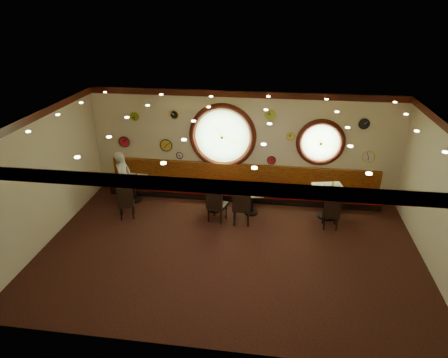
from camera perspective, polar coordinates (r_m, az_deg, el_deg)
The scene contains 49 objects.
floor at distance 9.75m, azimuth 0.81°, elevation -10.09°, with size 9.00×6.00×0.00m, color black.
ceiling at distance 8.35m, azimuth 0.94°, elevation 8.26°, with size 9.00×6.00×0.02m, color gold.
wall_back at distance 11.69m, azimuth 2.72°, elevation 4.83°, with size 9.00×0.02×3.20m, color beige.
wall_front at distance 6.41m, azimuth -2.58°, elevation -13.45°, with size 9.00×0.02×3.20m, color beige.
wall_left at distance 10.44m, azimuth -24.45°, elevation 0.04°, with size 0.02×6.00×3.20m, color beige.
wall_right at distance 9.56m, azimuth 28.77°, elevation -3.08°, with size 0.02×6.00×3.20m, color beige.
molding_back at distance 11.22m, azimuth 2.85°, elevation 12.02°, with size 9.00×0.10×0.18m, color #38110A.
molding_front at distance 5.66m, azimuth -2.78°, elevation -0.99°, with size 9.00×0.10×0.18m, color #38110A.
molding_left at distance 9.94m, azimuth -25.72°, elevation 7.96°, with size 0.10×6.00×0.18m, color #38110A.
banquette_base at distance 12.03m, azimuth 2.45°, elevation -2.36°, with size 8.00×0.55×0.20m, color black.
banquette_seat at distance 11.92m, azimuth 2.47°, elevation -1.29°, with size 8.00×0.55×0.30m, color #59070A.
banquette_back at distance 11.95m, azimuth 2.61°, elevation 0.90°, with size 8.00×0.10×0.55m, color #601107.
porthole_left_glass at distance 11.67m, azimuth -0.21°, elevation 6.12°, with size 1.66×1.66×0.02m, color #85B56D.
porthole_left_frame at distance 11.65m, azimuth -0.22°, elevation 6.10°, with size 1.98×1.98×0.18m, color #38110A.
porthole_left_ring at distance 11.63m, azimuth -0.24°, elevation 6.05°, with size 1.61×1.61×0.03m, color gold.
porthole_right_glass at distance 11.64m, azimuth 13.62°, elevation 5.11°, with size 1.10×1.10×0.02m, color #85B56D.
porthole_right_frame at distance 11.63m, azimuth 13.63°, elevation 5.08°, with size 1.38×1.38×0.18m, color #38110A.
porthole_right_ring at distance 11.60m, azimuth 13.64°, elevation 5.04°, with size 1.09×1.09×0.03m, color gold.
wall_clock_0 at distance 12.50m, azimuth -14.04°, elevation 5.19°, with size 0.32×0.32×0.03m, color red.
wall_clock_1 at distance 11.60m, azimuth 19.38°, elevation 7.45°, with size 0.28×0.28×0.03m, color black.
wall_clock_2 at distance 12.12m, azimuth -12.64°, elevation 8.71°, with size 0.26×0.26×0.03m, color #80BC25.
wall_clock_3 at distance 11.75m, azimuth 6.79°, elevation 2.71°, with size 0.24×0.24×0.03m, color red.
wall_clock_4 at distance 12.10m, azimuth -6.35°, elevation 3.38°, with size 0.20×0.20×0.03m, color white.
wall_clock_5 at distance 11.73m, azimuth -7.11°, elevation 9.10°, with size 0.24×0.24×0.03m, color black.
wall_clock_6 at distance 11.94m, azimuth 19.92°, elevation 3.00°, with size 0.34×0.34×0.03m, color silver.
wall_clock_7 at distance 11.32m, azimuth 6.62°, elevation 9.08°, with size 0.30×0.30×0.03m, color #9DB939.
wall_clock_8 at distance 11.50m, azimuth 9.48°, elevation 6.03°, with size 0.22×0.22×0.03m, color #F2E950.
wall_clock_9 at distance 12.10m, azimuth -8.26°, elevation 4.79°, with size 0.36×0.36×0.03m, color gold.
table_a at distance 12.03m, azimuth -12.80°, elevation -1.02°, with size 0.73×0.73×0.74m.
table_b at distance 11.23m, azimuth -1.45°, elevation -2.38°, with size 0.71×0.71×0.72m.
table_c at distance 11.10m, azimuth 3.92°, elevation -2.95°, with size 0.69×0.69×0.68m.
table_d at distance 11.19m, azimuth 14.70°, elevation -2.77°, with size 0.95×0.95×0.88m.
chair_a at distance 11.07m, azimuth -13.85°, elevation -2.97°, with size 0.51×0.51×0.60m.
chair_b at distance 10.56m, azimuth -1.18°, elevation -3.17°, with size 0.57×0.57×0.68m.
chair_c at distance 10.43m, azimuth 2.52°, elevation -3.46°, with size 0.50×0.50×0.70m.
chair_d at distance 10.63m, azimuth 15.13°, elevation -4.34°, with size 0.41×0.41×0.60m.
condiment_a_salt at distance 12.00m, azimuth -13.18°, elevation 0.61°, with size 0.04×0.04×0.11m, color silver.
condiment_b_salt at distance 11.15m, azimuth -1.62°, elevation -0.80°, with size 0.03×0.03×0.09m, color silver.
condiment_c_salt at distance 11.02m, azimuth 3.41°, elevation -1.41°, with size 0.03×0.03×0.09m, color silver.
condiment_d_salt at distance 11.08m, azimuth 14.18°, elevation -0.87°, with size 0.03×0.03×0.09m, color #BBBBC0.
condiment_a_pepper at distance 11.87m, azimuth -12.81°, elevation 0.37°, with size 0.04×0.04×0.11m, color silver.
condiment_b_pepper at distance 11.08m, azimuth -1.42°, elevation -0.92°, with size 0.04×0.04×0.11m, color silver.
condiment_c_pepper at distance 10.96m, azimuth 4.21°, elevation -1.61°, with size 0.03×0.03×0.09m, color silver.
condiment_d_pepper at distance 11.05m, azimuth 15.35°, elevation -1.07°, with size 0.03×0.03×0.09m, color #B9B8BD.
condiment_a_bottle at distance 11.88m, azimuth -12.41°, elevation 0.54°, with size 0.05×0.05×0.15m, color gold.
condiment_b_bottle at distance 11.09m, azimuth -1.09°, elevation -0.68°, with size 0.06×0.06×0.18m, color gold.
condiment_c_bottle at distance 10.99m, azimuth 4.40°, elevation -1.29°, with size 0.05×0.05×0.17m, color gold.
condiment_d_bottle at distance 11.09m, azimuth 15.26°, elevation -0.73°, with size 0.05×0.05×0.17m, color gold.
waiter at distance 11.73m, azimuth -14.15°, elevation 0.02°, with size 0.59×0.39×1.63m, color silver.
Camera 1 is at (0.98, -7.96, 5.55)m, focal length 32.00 mm.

